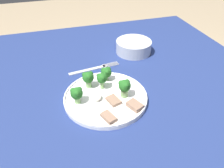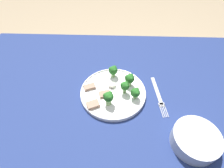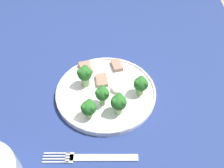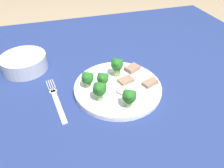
# 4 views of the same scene
# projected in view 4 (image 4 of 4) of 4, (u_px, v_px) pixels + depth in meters

# --- Properties ---
(table) EXTENTS (1.33, 1.07, 0.75)m
(table) POSITION_uv_depth(u_px,v_px,m) (115.00, 91.00, 0.82)
(table) COLOR navy
(table) RESTS_ON ground_plane
(dinner_plate) EXTENTS (0.27, 0.27, 0.02)m
(dinner_plate) POSITION_uv_depth(u_px,v_px,m) (118.00, 87.00, 0.68)
(dinner_plate) COLOR white
(dinner_plate) RESTS_ON table
(fork) EXTENTS (0.05, 0.21, 0.00)m
(fork) POSITION_uv_depth(u_px,v_px,m) (56.00, 100.00, 0.65)
(fork) COLOR #B2B2B7
(fork) RESTS_ON table
(cream_bowl) EXTENTS (0.16, 0.16, 0.05)m
(cream_bowl) POSITION_uv_depth(u_px,v_px,m) (24.00, 63.00, 0.77)
(cream_bowl) COLOR #B7BCC6
(cream_bowl) RESTS_ON table
(broccoli_floret_near_rim_left) EXTENTS (0.04, 0.04, 0.06)m
(broccoli_floret_near_rim_left) POSITION_uv_depth(u_px,v_px,m) (100.00, 90.00, 0.61)
(broccoli_floret_near_rim_left) COLOR #7FA866
(broccoli_floret_near_rim_left) RESTS_ON dinner_plate
(broccoli_floret_center_left) EXTENTS (0.04, 0.04, 0.06)m
(broccoli_floret_center_left) POSITION_uv_depth(u_px,v_px,m) (103.00, 79.00, 0.65)
(broccoli_floret_center_left) COLOR #7FA866
(broccoli_floret_center_left) RESTS_ON dinner_plate
(broccoli_floret_back_left) EXTENTS (0.04, 0.04, 0.06)m
(broccoli_floret_back_left) POSITION_uv_depth(u_px,v_px,m) (117.00, 65.00, 0.71)
(broccoli_floret_back_left) COLOR #7FA866
(broccoli_floret_back_left) RESTS_ON dinner_plate
(broccoli_floret_front_left) EXTENTS (0.04, 0.04, 0.06)m
(broccoli_floret_front_left) POSITION_uv_depth(u_px,v_px,m) (129.00, 97.00, 0.59)
(broccoli_floret_front_left) COLOR #7FA866
(broccoli_floret_front_left) RESTS_ON dinner_plate
(broccoli_floret_center_back) EXTENTS (0.04, 0.04, 0.05)m
(broccoli_floret_center_back) POSITION_uv_depth(u_px,v_px,m) (87.00, 78.00, 0.66)
(broccoli_floret_center_back) COLOR #7FA866
(broccoli_floret_center_back) RESTS_ON dinner_plate
(meat_slice_front_slice) EXTENTS (0.05, 0.04, 0.01)m
(meat_slice_front_slice) POSITION_uv_depth(u_px,v_px,m) (126.00, 80.00, 0.70)
(meat_slice_front_slice) COLOR #846651
(meat_slice_front_slice) RESTS_ON dinner_plate
(meat_slice_middle_slice) EXTENTS (0.06, 0.05, 0.01)m
(meat_slice_middle_slice) POSITION_uv_depth(u_px,v_px,m) (132.00, 68.00, 0.75)
(meat_slice_middle_slice) COLOR #846651
(meat_slice_middle_slice) RESTS_ON dinner_plate
(meat_slice_rear_slice) EXTENTS (0.05, 0.04, 0.01)m
(meat_slice_rear_slice) POSITION_uv_depth(u_px,v_px,m) (150.00, 83.00, 0.69)
(meat_slice_rear_slice) COLOR #846651
(meat_slice_rear_slice) RESTS_ON dinner_plate
(sauce_dollop) EXTENTS (0.03, 0.03, 0.02)m
(sauce_dollop) POSITION_uv_depth(u_px,v_px,m) (123.00, 90.00, 0.65)
(sauce_dollop) COLOR silver
(sauce_dollop) RESTS_ON dinner_plate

